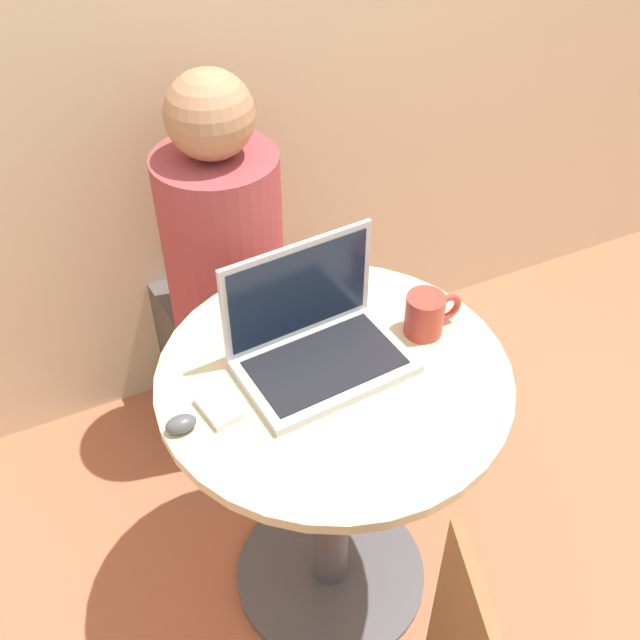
# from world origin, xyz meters

# --- Properties ---
(ground_plane) EXTENTS (12.00, 12.00, 0.00)m
(ground_plane) POSITION_xyz_m (0.00, 0.00, 0.00)
(ground_plane) COLOR #B26042
(round_table) EXTENTS (0.72, 0.72, 0.77)m
(round_table) POSITION_xyz_m (0.00, 0.00, 0.51)
(round_table) COLOR #4C4C51
(round_table) RESTS_ON ground_plane
(laptop) EXTENTS (0.35, 0.25, 0.24)m
(laptop) POSITION_xyz_m (-0.02, 0.05, 0.83)
(laptop) COLOR #B7B7BC
(laptop) RESTS_ON round_table
(cell_phone) EXTENTS (0.07, 0.10, 0.02)m
(cell_phone) POSITION_xyz_m (-0.24, -0.00, 0.78)
(cell_phone) COLOR silver
(cell_phone) RESTS_ON round_table
(computer_mouse) EXTENTS (0.06, 0.04, 0.03)m
(computer_mouse) POSITION_xyz_m (-0.32, -0.01, 0.79)
(computer_mouse) COLOR #4C4C51
(computer_mouse) RESTS_ON round_table
(coffee_cup) EXTENTS (0.13, 0.08, 0.09)m
(coffee_cup) POSITION_xyz_m (0.23, 0.03, 0.82)
(coffee_cup) COLOR #B2382D
(coffee_cup) RESTS_ON round_table
(person_seated) EXTENTS (0.34, 0.50, 1.17)m
(person_seated) POSITION_xyz_m (-0.03, 0.66, 0.49)
(person_seated) COLOR #4C4742
(person_seated) RESTS_ON ground_plane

